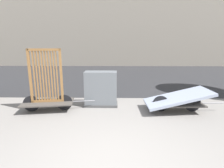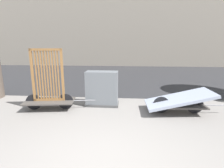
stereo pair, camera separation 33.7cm
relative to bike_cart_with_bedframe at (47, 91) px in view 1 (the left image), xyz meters
name	(u,v)px [view 1 (the left image)]	position (x,y,z in m)	size (l,w,h in m)	color
road_strip	(114,75)	(2.01, 6.71, -0.63)	(56.00, 10.65, 0.01)	#2D2D30
building_facade	(114,17)	(2.01, 14.03, 4.24)	(48.00, 4.00, 9.75)	#9E9384
bike_cart_with_bedframe	(47,91)	(0.00, 0.00, 0.00)	(2.27, 0.97, 1.94)	#4C4742
bike_cart_with_mattress	(177,99)	(4.02, 0.00, -0.24)	(2.43, 1.04, 0.71)	#4C4742
utility_cabinet	(101,90)	(1.62, 0.53, -0.09)	(1.13, 0.55, 1.18)	#4C4C4C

